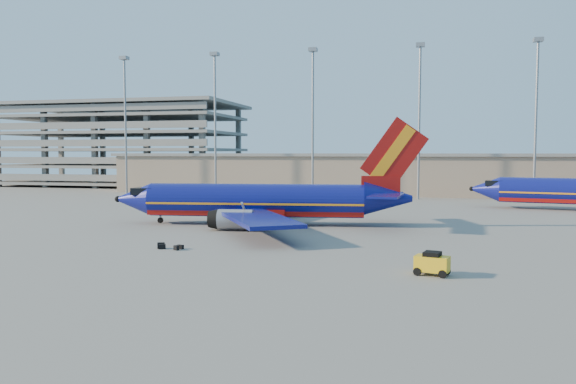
% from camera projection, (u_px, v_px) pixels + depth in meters
% --- Properties ---
extents(ground, '(220.00, 220.00, 0.00)m').
position_uv_depth(ground, '(277.00, 229.00, 63.28)').
color(ground, slate).
rests_on(ground, ground).
extents(terminal_building, '(122.00, 16.00, 8.50)m').
position_uv_depth(terminal_building, '(394.00, 174.00, 116.83)').
color(terminal_building, gray).
rests_on(terminal_building, ground).
extents(parking_garage, '(62.00, 32.00, 21.40)m').
position_uv_depth(parking_garage, '(123.00, 141.00, 148.87)').
color(parking_garage, slate).
rests_on(parking_garage, ground).
extents(light_mast_row, '(101.60, 1.60, 28.65)m').
position_uv_depth(light_mast_row, '(365.00, 105.00, 105.46)').
color(light_mast_row, gray).
rests_on(light_mast_row, ground).
extents(aircraft_main, '(37.76, 36.11, 12.81)m').
position_uv_depth(aircraft_main, '(263.00, 202.00, 67.36)').
color(aircraft_main, navy).
rests_on(aircraft_main, ground).
extents(baggage_tug, '(2.61, 1.95, 1.68)m').
position_uv_depth(baggage_tug, '(432.00, 263.00, 39.46)').
color(baggage_tug, gold).
rests_on(baggage_tug, ground).
extents(luggage_pile, '(2.52, 1.11, 0.53)m').
position_uv_depth(luggage_pile, '(168.00, 246.00, 50.32)').
color(luggage_pile, black).
rests_on(luggage_pile, ground).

